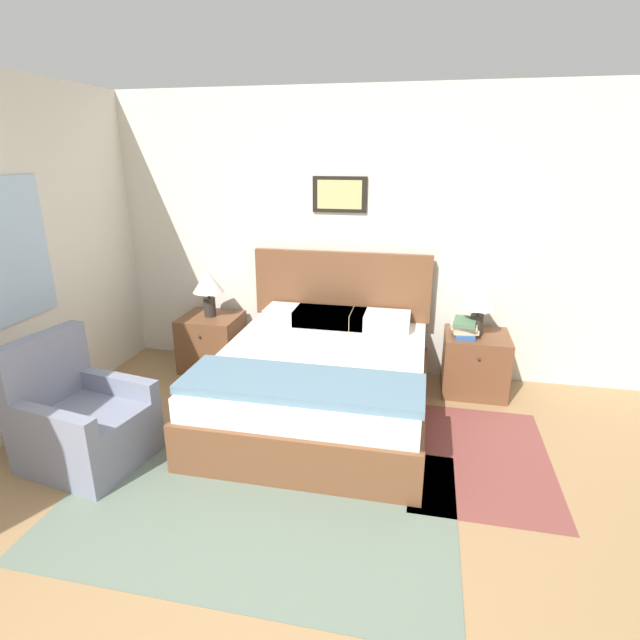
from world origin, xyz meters
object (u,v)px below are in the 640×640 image
(nightstand_by_door, at_px, (475,363))
(table_lamp_near_window, at_px, (208,284))
(nightstand_near_window, at_px, (212,342))
(table_lamp_by_door, at_px, (479,300))
(armchair, at_px, (81,422))
(bed, at_px, (321,378))

(nightstand_by_door, bearing_deg, table_lamp_near_window, 179.93)
(nightstand_near_window, relative_size, nightstand_by_door, 1.00)
(table_lamp_by_door, bearing_deg, nightstand_near_window, -179.93)
(armchair, xyz_separation_m, nightstand_near_window, (0.23, 1.67, -0.02))
(armchair, distance_m, table_lamp_near_window, 1.78)
(table_lamp_near_window, height_order, table_lamp_by_door, same)
(nightstand_near_window, distance_m, nightstand_by_door, 2.50)
(armchair, height_order, table_lamp_near_window, table_lamp_near_window)
(bed, height_order, table_lamp_by_door, bed)
(bed, relative_size, nightstand_by_door, 3.57)
(bed, xyz_separation_m, table_lamp_by_door, (1.23, 0.69, 0.54))
(nightstand_by_door, distance_m, table_lamp_near_window, 2.57)
(armchair, xyz_separation_m, nightstand_by_door, (2.73, 1.67, -0.02))
(bed, xyz_separation_m, armchair, (-1.48, -0.99, -0.02))
(bed, distance_m, table_lamp_near_window, 1.52)
(bed, distance_m, armchair, 1.77)
(table_lamp_near_window, bearing_deg, table_lamp_by_door, 0.00)
(nightstand_near_window, bearing_deg, armchair, -97.76)
(bed, height_order, nightstand_near_window, bed)
(bed, distance_m, nightstand_by_door, 1.43)
(bed, height_order, armchair, bed)
(table_lamp_near_window, relative_size, table_lamp_by_door, 1.00)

